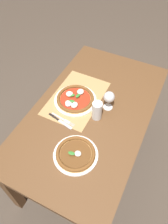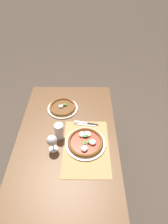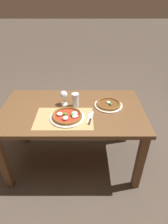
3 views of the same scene
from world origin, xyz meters
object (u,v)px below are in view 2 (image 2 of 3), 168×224
at_px(pint_glass, 59,131).
at_px(knife, 86,123).
at_px(pizza_near, 85,142).
at_px(wine_glass, 52,141).
at_px(fork, 85,125).
at_px(pizza_far, 63,107).

relative_size(pint_glass, knife, 0.68).
height_order(pizza_near, wine_glass, wine_glass).
relative_size(pizza_near, knife, 1.51).
relative_size(wine_glass, pint_glass, 1.07).
height_order(pint_glass, knife, pint_glass).
bearing_deg(pint_glass, knife, -54.72).
relative_size(pizza_near, wine_glass, 2.09).
bearing_deg(pizza_near, fork, 1.78).
xyz_separation_m(pizza_far, pint_glass, (-0.34, -0.01, 0.05)).
distance_m(pizza_far, knife, 0.29).
xyz_separation_m(pizza_far, wine_glass, (-0.46, 0.03, 0.09)).
height_order(pint_glass, fork, pint_glass).
height_order(fork, knife, knife).
relative_size(pizza_near, pint_glass, 2.23).
height_order(pizza_near, fork, pizza_near).
bearing_deg(fork, pint_glass, 122.55).
xyz_separation_m(pizza_near, knife, (0.22, -0.00, -0.02)).
xyz_separation_m(wine_glass, knife, (0.27, -0.25, -0.10)).
xyz_separation_m(pizza_near, wine_glass, (-0.05, 0.25, 0.08)).
relative_size(pizza_far, pint_glass, 1.97).
height_order(pizza_near, knife, pizza_near).
bearing_deg(wine_glass, pizza_far, -3.91).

